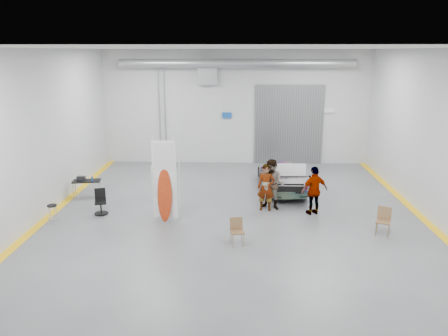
{
  "coord_description": "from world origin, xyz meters",
  "views": [
    {
      "loc": [
        0.1,
        -15.11,
        5.9
      ],
      "look_at": [
        -0.44,
        1.24,
        1.5
      ],
      "focal_mm": 35.0,
      "sensor_mm": 36.0,
      "label": 1
    }
  ],
  "objects_px": {
    "office_chair": "(101,203)",
    "person_a": "(266,187)",
    "folding_chair_near": "(237,237)",
    "work_table": "(85,180)",
    "folding_chair_far": "(383,227)",
    "person_b": "(272,185)",
    "person_c": "(314,190)",
    "shop_stool": "(53,214)",
    "surfboard_display": "(165,187)",
    "sedan_car": "(282,175)"
  },
  "relations": [
    {
      "from": "person_b",
      "to": "person_c",
      "type": "height_order",
      "value": "person_b"
    },
    {
      "from": "person_b",
      "to": "folding_chair_near",
      "type": "distance_m",
      "value": 3.6
    },
    {
      "from": "person_a",
      "to": "folding_chair_near",
      "type": "bearing_deg",
      "value": -99.68
    },
    {
      "from": "office_chair",
      "to": "work_table",
      "type": "bearing_deg",
      "value": 106.2
    },
    {
      "from": "folding_chair_far",
      "to": "work_table",
      "type": "xyz_separation_m",
      "value": [
        -11.12,
        3.59,
        0.41
      ]
    },
    {
      "from": "office_chair",
      "to": "person_a",
      "type": "bearing_deg",
      "value": -11.04
    },
    {
      "from": "shop_stool",
      "to": "folding_chair_near",
      "type": "bearing_deg",
      "value": -13.49
    },
    {
      "from": "office_chair",
      "to": "folding_chair_near",
      "type": "bearing_deg",
      "value": -43.13
    },
    {
      "from": "sedan_car",
      "to": "person_a",
      "type": "distance_m",
      "value": 2.81
    },
    {
      "from": "sedan_car",
      "to": "surfboard_display",
      "type": "distance_m",
      "value": 5.96
    },
    {
      "from": "work_table",
      "to": "sedan_car",
      "type": "bearing_deg",
      "value": 9.07
    },
    {
      "from": "sedan_car",
      "to": "person_c",
      "type": "height_order",
      "value": "person_c"
    },
    {
      "from": "person_c",
      "to": "shop_stool",
      "type": "xyz_separation_m",
      "value": [
        -9.35,
        -1.21,
        -0.58
      ]
    },
    {
      "from": "sedan_car",
      "to": "person_c",
      "type": "xyz_separation_m",
      "value": [
        0.89,
        -3.02,
        0.29
      ]
    },
    {
      "from": "folding_chair_far",
      "to": "shop_stool",
      "type": "distance_m",
      "value": 11.33
    },
    {
      "from": "person_b",
      "to": "folding_chair_near",
      "type": "height_order",
      "value": "person_b"
    },
    {
      "from": "folding_chair_far",
      "to": "shop_stool",
      "type": "xyz_separation_m",
      "value": [
        -11.3,
        0.68,
        0.05
      ]
    },
    {
      "from": "person_a",
      "to": "folding_chair_near",
      "type": "height_order",
      "value": "person_a"
    },
    {
      "from": "person_b",
      "to": "surfboard_display",
      "type": "bearing_deg",
      "value": -137.94
    },
    {
      "from": "folding_chair_far",
      "to": "office_chair",
      "type": "bearing_deg",
      "value": -166.78
    },
    {
      "from": "person_b",
      "to": "work_table",
      "type": "height_order",
      "value": "person_b"
    },
    {
      "from": "person_a",
      "to": "shop_stool",
      "type": "distance_m",
      "value": 7.77
    },
    {
      "from": "surfboard_display",
      "to": "office_chair",
      "type": "height_order",
      "value": "surfboard_display"
    },
    {
      "from": "person_a",
      "to": "folding_chair_far",
      "type": "distance_m",
      "value": 4.39
    },
    {
      "from": "person_c",
      "to": "surfboard_display",
      "type": "height_order",
      "value": "surfboard_display"
    },
    {
      "from": "surfboard_display",
      "to": "folding_chair_far",
      "type": "relative_size",
      "value": 3.32
    },
    {
      "from": "sedan_car",
      "to": "folding_chair_near",
      "type": "relative_size",
      "value": 5.13
    },
    {
      "from": "person_c",
      "to": "folding_chair_near",
      "type": "distance_m",
      "value": 4.01
    },
    {
      "from": "person_c",
      "to": "office_chair",
      "type": "bearing_deg",
      "value": -20.16
    },
    {
      "from": "folding_chair_near",
      "to": "work_table",
      "type": "relative_size",
      "value": 0.71
    },
    {
      "from": "folding_chair_far",
      "to": "office_chair",
      "type": "relative_size",
      "value": 0.99
    },
    {
      "from": "folding_chair_far",
      "to": "person_b",
      "type": "bearing_deg",
      "value": 168.15
    },
    {
      "from": "sedan_car",
      "to": "person_b",
      "type": "bearing_deg",
      "value": 71.88
    },
    {
      "from": "surfboard_display",
      "to": "office_chair",
      "type": "bearing_deg",
      "value": 170.49
    },
    {
      "from": "person_a",
      "to": "person_b",
      "type": "height_order",
      "value": "person_b"
    },
    {
      "from": "folding_chair_near",
      "to": "office_chair",
      "type": "bearing_deg",
      "value": 142.08
    },
    {
      "from": "sedan_car",
      "to": "shop_stool",
      "type": "xyz_separation_m",
      "value": [
        -8.45,
        -4.23,
        -0.29
      ]
    },
    {
      "from": "person_c",
      "to": "work_table",
      "type": "height_order",
      "value": "person_c"
    },
    {
      "from": "person_b",
      "to": "folding_chair_far",
      "type": "height_order",
      "value": "person_b"
    },
    {
      "from": "person_a",
      "to": "person_c",
      "type": "relative_size",
      "value": 0.98
    },
    {
      "from": "folding_chair_near",
      "to": "shop_stool",
      "type": "xyz_separation_m",
      "value": [
        -6.51,
        1.56,
        0.07
      ]
    },
    {
      "from": "person_c",
      "to": "work_table",
      "type": "xyz_separation_m",
      "value": [
        -9.16,
        1.7,
        -0.21
      ]
    },
    {
      "from": "sedan_car",
      "to": "work_table",
      "type": "relative_size",
      "value": 3.65
    },
    {
      "from": "sedan_car",
      "to": "person_b",
      "type": "xyz_separation_m",
      "value": [
        -0.62,
        -2.52,
        0.35
      ]
    },
    {
      "from": "person_c",
      "to": "office_chair",
      "type": "distance_m",
      "value": 7.94
    },
    {
      "from": "surfboard_display",
      "to": "sedan_car",
      "type": "bearing_deg",
      "value": 44.52
    },
    {
      "from": "person_b",
      "to": "person_c",
      "type": "distance_m",
      "value": 1.59
    },
    {
      "from": "surfboard_display",
      "to": "work_table",
      "type": "height_order",
      "value": "surfboard_display"
    },
    {
      "from": "person_b",
      "to": "shop_stool",
      "type": "distance_m",
      "value": 8.05
    },
    {
      "from": "person_c",
      "to": "folding_chair_near",
      "type": "bearing_deg",
      "value": 22.53
    }
  ]
}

